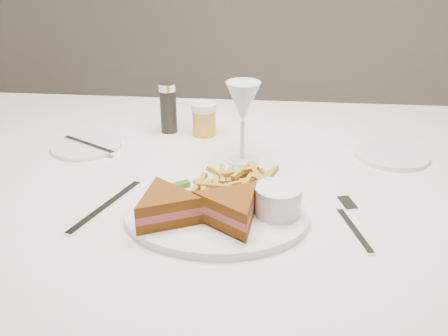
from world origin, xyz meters
TOP-DOWN VIEW (x-y plane):
  - table at (-0.18, 0.28)m, footprint 1.66×1.22m
  - chair_far at (-0.15, 1.18)m, footprint 0.68×0.66m
  - table_setting at (-0.18, 0.22)m, footprint 0.84×0.56m

SIDE VIEW (x-z plane):
  - chair_far at x=-0.15m, z-range 0.00..0.60m
  - table at x=-0.18m, z-range 0.00..0.75m
  - table_setting at x=-0.18m, z-range 0.70..0.88m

